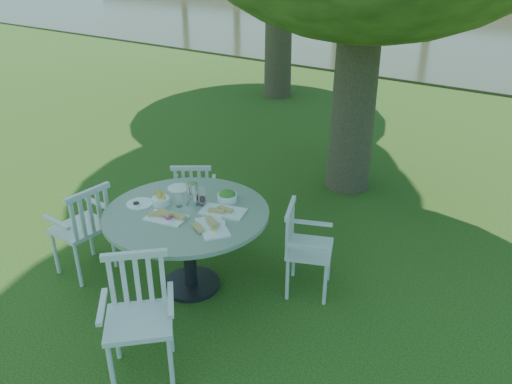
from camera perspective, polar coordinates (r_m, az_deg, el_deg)
ground at (r=5.18m, az=-1.33°, el=-9.28°), size 140.00×140.00×0.00m
table at (r=4.68m, az=-7.84°, el=-3.72°), size 1.52×1.52×0.83m
chair_ne at (r=4.71m, az=5.12°, el=-5.73°), size 0.57×0.58×0.89m
chair_nw at (r=5.69m, az=-7.17°, el=-0.04°), size 0.60×0.60×0.88m
chair_sw at (r=5.16m, az=-18.89°, el=-3.53°), size 0.46×0.49×0.96m
chair_se at (r=3.95m, az=-13.27°, el=-12.53°), size 0.67×0.67×0.97m
tableware at (r=4.64m, az=-7.15°, el=-1.34°), size 1.20×0.84×0.22m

